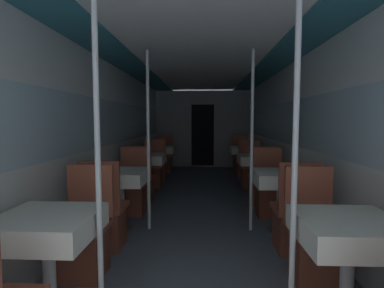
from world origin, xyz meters
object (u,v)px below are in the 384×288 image
(chair_left_far_1, at_px, (133,193))
(chair_right_far_3, at_px, (240,161))
(support_pole_left_0, at_px, (98,160))
(chair_right_far_2, at_px, (251,173))
(dining_table_right_0, at_px, (349,235))
(dining_table_left_2, at_px, (147,160))
(chair_left_near_3, at_px, (157,168))
(chair_left_far_0, at_px, (85,242))
(chair_right_near_2, at_px, (262,186))
(dining_table_right_2, at_px, (256,161))
(support_pole_left_1, at_px, (148,141))
(dining_table_left_0, at_px, (48,230))
(chair_left_near_1, at_px, (105,221))
(chair_left_far_2, at_px, (153,172))
(chair_left_far_3, at_px, (165,161))
(chair_right_near_1, at_px, (294,223))
(chair_left_near_2, at_px, (141,185))
(dining_table_left_1, at_px, (121,179))
(chair_right_near_3, at_px, (247,169))
(support_pole_right_0, at_px, (295,161))
(chair_right_far_0, at_px, (313,246))
(dining_table_right_1, at_px, (280,180))
(dining_table_left_3, at_px, (161,150))
(support_pole_right_1, at_px, (252,142))
(dining_table_right_3, at_px, (244,151))
(chair_right_far_1, at_px, (269,195))

(chair_left_far_1, xyz_separation_m, chair_right_far_3, (1.94, 3.43, 0.00))
(support_pole_left_0, xyz_separation_m, chair_right_far_2, (1.60, 4.02, -0.79))
(dining_table_right_0, relative_size, chair_right_far_3, 0.77)
(dining_table_left_2, xyz_separation_m, chair_left_near_3, (0.00, 1.13, -0.33))
(chair_left_far_0, xyz_separation_m, chair_right_near_2, (1.94, 2.25, 0.00))
(chair_left_near_3, relative_size, dining_table_right_2, 1.30)
(chair_left_far_1, distance_m, support_pole_left_1, 1.05)
(dining_table_left_0, xyz_separation_m, chair_left_near_1, (0.00, 1.13, -0.33))
(chair_left_far_2, xyz_separation_m, chair_right_far_2, (1.94, 0.00, 0.00))
(chair_left_far_3, distance_m, chair_right_near_1, 5.00)
(dining_table_left_2, bearing_deg, chair_left_near_2, -90.00)
(dining_table_left_1, bearing_deg, chair_right_far_2, 49.82)
(chair_left_far_0, xyz_separation_m, chair_left_far_2, (0.00, 3.43, 0.00))
(chair_right_near_3, bearing_deg, chair_right_near_1, -90.00)
(dining_table_left_1, bearing_deg, chair_right_far_3, 64.17)
(chair_left_far_2, height_order, support_pole_right_0, support_pole_right_0)
(chair_left_near_2, bearing_deg, chair_left_far_0, -90.00)
(chair_right_near_2, bearing_deg, chair_left_near_1, -138.59)
(chair_left_near_3, distance_m, dining_table_right_0, 4.96)
(chair_right_far_0, height_order, dining_table_right_2, chair_right_far_0)
(support_pole_left_0, relative_size, chair_right_near_3, 2.31)
(support_pole_left_0, bearing_deg, chair_left_near_1, 107.20)
(chair_right_near_1, bearing_deg, dining_table_left_1, 163.18)
(dining_table_right_1, bearing_deg, chair_right_far_3, 90.00)
(dining_table_left_0, distance_m, chair_right_far_2, 4.47)
(dining_table_left_3, bearing_deg, support_pole_left_1, -84.19)
(dining_table_left_3, height_order, dining_table_right_1, same)
(dining_table_left_0, relative_size, dining_table_right_0, 1.00)
(dining_table_left_3, relative_size, chair_left_far_3, 0.77)
(chair_left_far_1, height_order, support_pole_right_1, support_pole_right_1)
(chair_left_near_2, relative_size, support_pole_right_0, 0.43)
(dining_table_right_0, height_order, support_pole_right_1, support_pole_right_1)
(chair_left_far_0, xyz_separation_m, chair_left_near_1, (0.00, 0.54, 0.00))
(chair_left_far_2, height_order, dining_table_right_3, chair_left_far_2)
(dining_table_left_2, xyz_separation_m, dining_table_right_3, (1.94, 1.71, 0.00))
(dining_table_left_0, relative_size, dining_table_left_3, 1.00)
(chair_right_near_2, relative_size, chair_right_far_3, 1.00)
(dining_table_right_0, xyz_separation_m, dining_table_right_3, (0.00, 5.14, 0.00))
(dining_table_left_2, xyz_separation_m, chair_left_far_3, (0.00, 2.30, -0.33))
(chair_left_far_0, relative_size, chair_right_far_1, 1.00)
(chair_left_near_1, distance_m, dining_table_right_2, 3.03)
(chair_right_far_0, height_order, chair_right_far_2, same)
(support_pole_left_0, height_order, chair_right_near_1, support_pole_left_0)
(dining_table_right_2, relative_size, dining_table_right_3, 1.00)
(chair_left_far_2, bearing_deg, dining_table_left_2, 90.00)
(chair_left_far_1, height_order, support_pole_right_0, support_pole_right_0)
(chair_right_far_2, bearing_deg, dining_table_right_0, 90.00)
(support_pole_right_0, relative_size, chair_right_near_2, 2.31)
(dining_table_right_1, bearing_deg, support_pole_left_0, -132.94)
(chair_left_near_2, bearing_deg, chair_left_near_3, 90.00)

